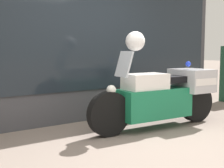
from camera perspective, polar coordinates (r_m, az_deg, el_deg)
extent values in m
plane|color=gray|center=(4.03, 6.01, -11.77)|extent=(60.00, 60.00, 0.00)
cube|color=#424247|center=(5.51, -7.96, 10.77)|extent=(6.82, 0.40, 3.37)
cube|color=#1E262D|center=(5.57, -2.48, 11.29)|extent=(5.57, 0.02, 2.37)
cube|color=slate|center=(5.80, -3.96, -3.41)|extent=(5.35, 0.30, 0.55)
cube|color=silver|center=(5.84, -4.75, 5.07)|extent=(5.35, 0.02, 1.20)
cube|color=beige|center=(5.74, -4.07, 10.97)|extent=(5.35, 0.30, 0.02)
cube|color=#195623|center=(5.28, -13.70, 11.66)|extent=(0.18, 0.04, 0.06)
cube|color=black|center=(5.74, -4.08, 11.37)|extent=(0.18, 0.04, 0.06)
cube|color=navy|center=(6.33, 3.92, 10.89)|extent=(0.18, 0.04, 0.06)
cube|color=#B7B2A8|center=(7.01, 10.44, 10.34)|extent=(0.18, 0.04, 0.06)
cube|color=yellow|center=(5.38, -9.35, 0.19)|extent=(0.19, 0.03, 0.27)
cube|color=#2866B7|center=(6.04, 1.43, 0.91)|extent=(0.19, 0.03, 0.27)
cube|color=orange|center=(6.87, 9.86, 1.46)|extent=(0.19, 0.02, 0.27)
cylinder|color=black|center=(4.51, -0.62, -5.49)|extent=(0.66, 0.18, 0.65)
cylinder|color=black|center=(5.63, 15.15, -3.38)|extent=(0.66, 0.18, 0.65)
cube|color=#19754C|center=(4.98, 7.77, -3.46)|extent=(1.24, 0.52, 0.46)
cube|color=white|center=(4.82, 6.11, 0.27)|extent=(0.69, 0.44, 0.27)
cube|color=black|center=(5.11, 10.22, 0.83)|extent=(0.73, 0.38, 0.10)
cube|color=#B7B7BC|center=(5.48, 14.33, 0.67)|extent=(0.57, 0.69, 0.38)
cube|color=white|center=(5.48, 14.33, 0.67)|extent=(0.52, 0.70, 0.11)
cube|color=#B2BCC6|center=(4.57, 2.21, 3.64)|extent=(0.16, 0.32, 0.38)
sphere|color=white|center=(4.48, -0.15, -1.07)|extent=(0.14, 0.14, 0.14)
sphere|color=blue|center=(5.40, 13.75, 3.59)|extent=(0.09, 0.09, 0.09)
sphere|color=white|center=(4.68, 4.26, 7.82)|extent=(0.29, 0.29, 0.29)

